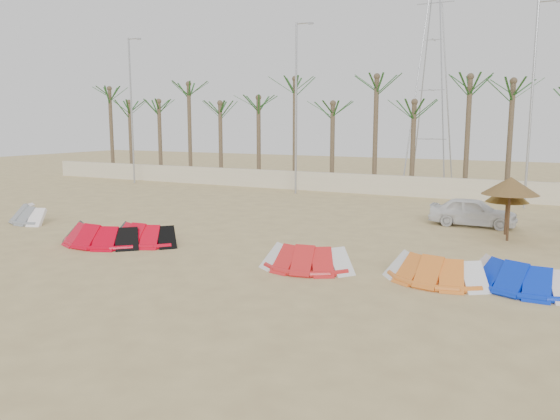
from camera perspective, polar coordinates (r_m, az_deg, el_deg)
The scene contains 16 objects.
ground at distance 16.53m, azimuth -9.61°, elevation -7.38°, with size 120.00×120.00×0.00m, color #D0B677.
boundary_wall at distance 36.18m, azimuth 11.65°, elevation 2.54°, with size 60.00×0.30×1.30m, color beige.
palm_line at distance 37.28m, azimuth 13.58°, elevation 11.58°, with size 52.00×4.00×7.70m.
lamp_a at distance 44.04m, azimuth -15.23°, elevation 10.21°, with size 1.25×0.14×11.00m.
lamp_b at distance 36.18m, azimuth 1.73°, elevation 10.84°, with size 1.25×0.14×11.00m.
lamp_c at distance 32.72m, azimuth 24.86°, elevation 10.21°, with size 1.25×0.14×11.00m.
pylon at distance 41.81m, azimuth 15.15°, elevation 2.37°, with size 3.00×3.00×14.00m, color #A5A8AD, non-canonical shape.
kite_grey at distance 28.58m, azimuth -24.35°, elevation -0.26°, with size 3.34×2.43×0.90m.
kite_red_left at distance 22.30m, azimuth -17.85°, elevation -2.30°, with size 3.66×1.58×0.90m.
kite_red_mid at distance 21.90m, azimuth -13.76°, elevation -2.33°, with size 3.07×1.63×0.90m.
kite_red_right at distance 17.60m, azimuth 3.14°, elevation -4.86°, with size 3.11×1.89×0.90m.
kite_orange at distance 16.89m, azimuth 16.00°, elevation -5.79°, with size 3.20×1.94×0.90m.
kite_blue at distance 17.00m, azimuth 23.74°, elevation -6.12°, with size 3.54×2.45×0.90m.
parasol_left at distance 24.65m, azimuth 22.68°, elevation 1.55°, with size 1.75×1.75×2.08m.
parasol_mid at distance 23.30m, azimuth 22.95°, elevation 2.33°, with size 2.20×2.20×2.56m.
car at distance 26.33m, azimuth 19.51°, elevation -0.18°, with size 1.54×3.82×1.30m, color white.
Camera 1 is at (9.56, -12.66, 4.64)m, focal length 35.00 mm.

